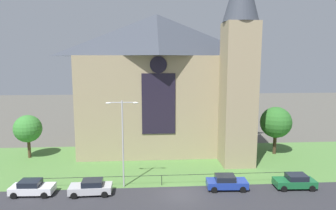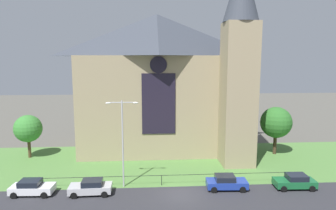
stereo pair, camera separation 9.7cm
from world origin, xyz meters
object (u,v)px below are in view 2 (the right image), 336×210
streetlamp_near (123,134)px  parked_car_blue (226,182)px  church_building (162,81)px  tree_right_far (276,123)px  parked_car_green (295,181)px  tree_left_far (28,129)px  parked_car_silver (91,187)px  parked_car_white (32,187)px

streetlamp_near → parked_car_blue: 11.98m
church_building → tree_right_far: bearing=-12.8°
tree_right_far → parked_car_green: 12.59m
church_building → tree_left_far: size_ratio=4.35×
tree_left_far → streetlamp_near: bearing=-37.7°
tree_right_far → parked_car_blue: (-10.07, -11.40, -3.85)m
church_building → parked_car_silver: church_building is taller
parked_car_white → parked_car_blue: 19.81m
tree_right_far → parked_car_green: bearing=-103.4°
tree_right_far → streetlamp_near: 23.17m
church_building → parked_car_green: size_ratio=6.09×
church_building → parked_car_white: bearing=-132.8°
streetlamp_near → parked_car_silver: streetlamp_near is taller
church_building → parked_car_green: church_building is taller
tree_right_far → parked_car_blue: 15.69m
parked_car_green → tree_left_far: bearing=-18.6°
church_building → tree_left_far: bearing=-170.8°
parked_car_silver → tree_left_far: bearing=-50.4°
parked_car_white → church_building: bearing=49.8°
streetlamp_near → parked_car_blue: size_ratio=2.17×
streetlamp_near → parked_car_green: bearing=-5.1°
parked_car_green → church_building: bearing=-46.7°
parked_car_blue → parked_car_green: (7.29, -0.25, 0.00)m
church_building → streetlamp_near: (-4.84, -13.68, -4.45)m
church_building → tree_right_far: size_ratio=3.81×
parked_car_blue → parked_car_green: 7.29m
church_building → parked_car_green: (13.22, -15.29, -9.53)m
tree_left_far → parked_car_blue: 27.54m
tree_right_far → parked_car_green: tree_right_far is taller
tree_right_far → streetlamp_near: size_ratio=0.73×
tree_left_far → tree_right_far: (34.62, -0.61, 0.51)m
parked_car_silver → parked_car_blue: bearing=179.9°
tree_left_far → parked_car_silver: 16.60m
tree_left_far → church_building: bearing=9.2°
church_building → tree_right_far: 17.37m
church_building → parked_car_silver: bearing=-117.5°
tree_left_far → parked_car_green: size_ratio=1.40×
church_building → tree_right_far: church_building is taller
tree_right_far → parked_car_silver: size_ratio=1.61×
church_building → parked_car_green: 22.35m
tree_left_far → streetlamp_near: 17.51m
parked_car_silver → parked_car_blue: 13.92m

